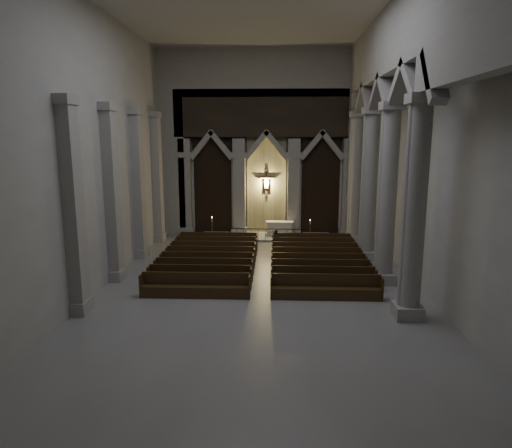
{
  "coord_description": "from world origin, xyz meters",
  "views": [
    {
      "loc": [
        0.57,
        -18.59,
        6.64
      ],
      "look_at": [
        -0.33,
        3.0,
        2.4
      ],
      "focal_mm": 32.0,
      "sensor_mm": 36.0,
      "label": 1
    }
  ],
  "objects_px": {
    "pews": "(263,264)",
    "candle_stand_right": "(310,237)",
    "altar": "(279,228)",
    "worshipper": "(276,241)",
    "candle_stand_left": "(212,235)",
    "altar_rail": "(265,233)"
  },
  "relations": [
    {
      "from": "candle_stand_left",
      "to": "worshipper",
      "type": "xyz_separation_m",
      "value": [
        4.01,
        -2.44,
        0.22
      ]
    },
    {
      "from": "altar",
      "to": "altar_rail",
      "type": "distance_m",
      "value": 1.77
    },
    {
      "from": "altar",
      "to": "pews",
      "type": "distance_m",
      "value": 7.57
    },
    {
      "from": "altar",
      "to": "candle_stand_left",
      "type": "bearing_deg",
      "value": -158.82
    },
    {
      "from": "pews",
      "to": "altar_rail",
      "type": "bearing_deg",
      "value": 90.0
    },
    {
      "from": "altar_rail",
      "to": "candle_stand_left",
      "type": "xyz_separation_m",
      "value": [
        -3.34,
        -0.1,
        -0.16
      ]
    },
    {
      "from": "pews",
      "to": "worshipper",
      "type": "height_order",
      "value": "worshipper"
    },
    {
      "from": "altar",
      "to": "candle_stand_left",
      "type": "relative_size",
      "value": 1.09
    },
    {
      "from": "altar",
      "to": "pews",
      "type": "xyz_separation_m",
      "value": [
        -0.89,
        -7.52,
        -0.27
      ]
    },
    {
      "from": "candle_stand_right",
      "to": "candle_stand_left",
      "type": "bearing_deg",
      "value": 177.39
    },
    {
      "from": "altar_rail",
      "to": "candle_stand_left",
      "type": "bearing_deg",
      "value": -178.3
    },
    {
      "from": "candle_stand_left",
      "to": "worshipper",
      "type": "bearing_deg",
      "value": -31.39
    },
    {
      "from": "altar_rail",
      "to": "candle_stand_left",
      "type": "relative_size",
      "value": 2.83
    },
    {
      "from": "pews",
      "to": "altar",
      "type": "bearing_deg",
      "value": 83.28
    },
    {
      "from": "altar",
      "to": "candle_stand_right",
      "type": "bearing_deg",
      "value": -45.71
    },
    {
      "from": "pews",
      "to": "candle_stand_right",
      "type": "bearing_deg",
      "value": 63.84
    },
    {
      "from": "worshipper",
      "to": "candle_stand_right",
      "type": "bearing_deg",
      "value": 47.88
    },
    {
      "from": "worshipper",
      "to": "pews",
      "type": "bearing_deg",
      "value": -99.19
    },
    {
      "from": "altar",
      "to": "worshipper",
      "type": "relative_size",
      "value": 1.34
    },
    {
      "from": "pews",
      "to": "worshipper",
      "type": "bearing_deg",
      "value": 79.01
    },
    {
      "from": "altar_rail",
      "to": "pews",
      "type": "height_order",
      "value": "pews"
    },
    {
      "from": "altar_rail",
      "to": "candle_stand_right",
      "type": "xyz_separation_m",
      "value": [
        2.75,
        -0.38,
        -0.18
      ]
    }
  ]
}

